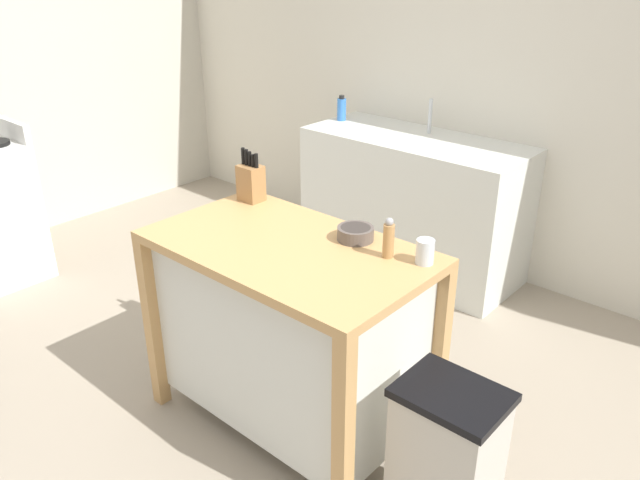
{
  "coord_description": "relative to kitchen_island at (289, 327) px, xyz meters",
  "views": [
    {
      "loc": [
        1.7,
        -1.58,
        1.97
      ],
      "look_at": [
        0.1,
        0.24,
        0.84
      ],
      "focal_mm": 35.29,
      "sensor_mm": 36.0,
      "label": 1
    }
  ],
  "objects": [
    {
      "name": "ground_plane",
      "position": [
        -0.1,
        -0.04,
        -0.5
      ],
      "size": [
        6.76,
        6.76,
        0.0
      ],
      "primitive_type": "plane",
      "color": "gray",
      "rests_on": "ground"
    },
    {
      "name": "wall_back",
      "position": [
        -0.1,
        2.0,
        0.8
      ],
      "size": [
        5.76,
        0.1,
        2.6
      ],
      "primitive_type": "cube",
      "color": "beige",
      "rests_on": "ground"
    },
    {
      "name": "wall_left",
      "position": [
        -2.98,
        0.68,
        0.8
      ],
      "size": [
        0.1,
        2.64,
        2.6
      ],
      "primitive_type": "cube",
      "color": "beige",
      "rests_on": "ground"
    },
    {
      "name": "kitchen_island",
      "position": [
        0.0,
        0.0,
        0.0
      ],
      "size": [
        1.17,
        0.68,
        0.89
      ],
      "color": "tan",
      "rests_on": "ground"
    },
    {
      "name": "knife_block",
      "position": [
        -0.47,
        0.24,
        0.48
      ],
      "size": [
        0.11,
        0.09,
        0.25
      ],
      "color": "#9E7042",
      "rests_on": "kitchen_island"
    },
    {
      "name": "bowl_ceramic_small",
      "position": [
        0.18,
        0.22,
        0.42
      ],
      "size": [
        0.15,
        0.15,
        0.05
      ],
      "color": "#564C47",
      "rests_on": "kitchen_island"
    },
    {
      "name": "drinking_cup",
      "position": [
        0.5,
        0.22,
        0.44
      ],
      "size": [
        0.07,
        0.07,
        0.1
      ],
      "color": "silver",
      "rests_on": "kitchen_island"
    },
    {
      "name": "pepper_grinder",
      "position": [
        0.37,
        0.18,
        0.47
      ],
      "size": [
        0.04,
        0.04,
        0.16
      ],
      "color": "#AD7F4C",
      "rests_on": "kitchen_island"
    },
    {
      "name": "trash_bin",
      "position": [
        0.83,
        -0.07,
        -0.18
      ],
      "size": [
        0.36,
        0.28,
        0.63
      ],
      "color": "#B7B2A8",
      "rests_on": "ground"
    },
    {
      "name": "sink_counter",
      "position": [
        -0.47,
        1.65,
        -0.05
      ],
      "size": [
        1.44,
        0.6,
        0.89
      ],
      "color": "silver",
      "rests_on": "ground"
    },
    {
      "name": "sink_faucet",
      "position": [
        -0.47,
        1.79,
        0.51
      ],
      "size": [
        0.02,
        0.02,
        0.22
      ],
      "color": "#B7BCC1",
      "rests_on": "sink_counter"
    },
    {
      "name": "bottle_dish_soap",
      "position": [
        -1.1,
        1.68,
        0.47
      ],
      "size": [
        0.06,
        0.06,
        0.17
      ],
      "color": "blue",
      "rests_on": "sink_counter"
    }
  ]
}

